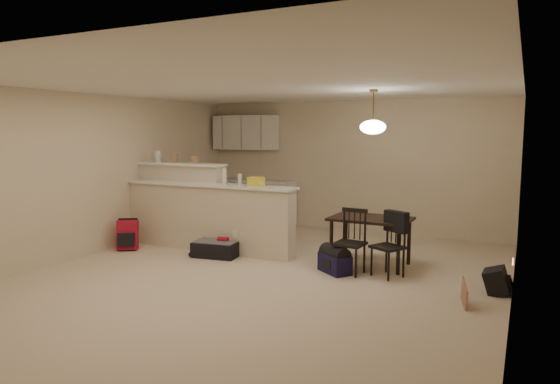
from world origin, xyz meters
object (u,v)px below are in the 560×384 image
Objects in this scene: red_backpack at (128,235)px; navy_duffel at (335,263)px; dining_table at (371,223)px; pendant_lamp at (373,126)px; dining_chair_far at (388,245)px; black_daypack at (497,281)px; dining_chair_near at (350,242)px; suitcase at (216,249)px.

navy_duffel is at bearing -28.87° from red_backpack.
navy_duffel is at bearing -116.72° from dining_table.
pendant_lamp is at bearing -20.40° from red_backpack.
dining_chair_far is 2.55× the size of black_daypack.
dining_chair_near reaches higher than dining_chair_far.
dining_chair_near is at bearing -141.95° from dining_chair_far.
suitcase is at bearing -149.41° from dining_chair_far.
navy_duffel reaches higher than suitcase.
suitcase is 3.98m from black_daypack.
dining_chair_near is at bearing -7.94° from suitcase.
dining_table is 1.38m from pendant_lamp.
dining_table is 0.62m from dining_chair_far.
black_daypack is (1.34, -0.10, -0.28)m from dining_chair_far.
dining_chair_far is (0.37, -0.46, -1.56)m from pendant_lamp.
pendant_lamp is 1.67m from dining_chair_far.
dining_chair_near is at bearing -103.33° from pendant_lamp.
navy_duffel is (-0.32, -0.60, -1.86)m from pendant_lamp.
black_daypack is (1.71, -0.56, -0.47)m from dining_table.
suitcase is 1.43× the size of navy_duffel.
black_daypack is (1.71, -0.56, -1.84)m from pendant_lamp.
navy_duffel is at bearing -140.45° from dining_chair_far.
dining_chair_near reaches higher than black_daypack.
dining_chair_near is 1.86m from black_daypack.
dining_chair_far is at bearing -51.37° from pendant_lamp.
red_backpack reaches higher than black_daypack.
dining_table is 1.83× the size of pendant_lamp.
black_daypack is at bearing 24.26° from dining_chair_far.
black_daypack is at bearing 37.18° from navy_duffel.
suitcase is (-2.14, -0.01, -0.32)m from dining_chair_near.
pendant_lamp is 1.30× the size of navy_duffel.
dining_table is at bearing 97.95° from navy_duffel.
dining_table is 0.83m from navy_duffel.
pendant_lamp reaches higher than black_daypack.
pendant_lamp is 1.98m from navy_duffel.
dining_chair_far is 2.66m from suitcase.
black_daypack is (2.03, 0.04, 0.02)m from navy_duffel.
dining_table is 3.40× the size of black_daypack.
dining_chair_near is (-0.13, -0.55, -1.55)m from pendant_lamp.
navy_duffel is (-0.32, -0.60, -0.48)m from dining_table.
navy_duffel is at bearing 93.00° from black_daypack.
navy_duffel is (1.95, -0.04, 0.01)m from suitcase.
navy_duffel is (-0.69, -0.14, -0.30)m from dining_chair_far.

